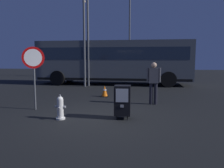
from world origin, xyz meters
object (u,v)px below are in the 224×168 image
at_px(newspaper_box_primary, 122,100).
at_px(street_light_near_right, 84,16).
at_px(pedestrian, 154,81).
at_px(stop_sign, 34,65).
at_px(fire_hydrant, 60,108).
at_px(street_light_near_left, 84,33).
at_px(traffic_cone, 105,91).
at_px(bus_near, 114,60).
at_px(street_light_far_left, 130,30).
at_px(street_light_far_right, 88,23).

bearing_deg(newspaper_box_primary, street_light_near_right, 112.13).
bearing_deg(pedestrian, stop_sign, -161.64).
height_order(fire_hydrant, pedestrian, pedestrian).
bearing_deg(street_light_near_left, stop_sign, -83.39).
height_order(fire_hydrant, traffic_cone, fire_hydrant).
distance_m(newspaper_box_primary, street_light_near_right, 8.82).
relative_size(traffic_cone, bus_near, 0.05).
relative_size(newspaper_box_primary, traffic_cone, 1.92).
bearing_deg(street_light_near_right, bus_near, 42.64).
distance_m(newspaper_box_primary, stop_sign, 3.45).
height_order(stop_sign, street_light_near_left, street_light_near_left).
xyz_separation_m(stop_sign, traffic_cone, (2.07, 2.92, -1.34)).
distance_m(street_light_near_left, street_light_far_left, 4.54).
bearing_deg(fire_hydrant, street_light_near_right, 98.46).
relative_size(bus_near, street_light_near_left, 1.43).
bearing_deg(bus_near, newspaper_box_primary, -80.53).
relative_size(newspaper_box_primary, street_light_near_right, 0.13).
bearing_deg(newspaper_box_primary, traffic_cone, 106.67).
height_order(fire_hydrant, bus_near, bus_near).
xyz_separation_m(pedestrian, street_light_near_right, (-4.05, 5.09, 3.52)).
distance_m(stop_sign, pedestrian, 4.53).
bearing_deg(street_light_near_right, street_light_far_right, 66.47).
distance_m(fire_hydrant, pedestrian, 3.90).
bearing_deg(fire_hydrant, traffic_cone, 79.74).
relative_size(pedestrian, traffic_cone, 3.15).
bearing_deg(street_light_near_left, bus_near, -58.73).
relative_size(traffic_cone, street_light_near_left, 0.07).
bearing_deg(newspaper_box_primary, street_light_far_left, 91.51).
distance_m(pedestrian, traffic_cone, 2.75).
distance_m(traffic_cone, street_light_far_right, 5.76).
distance_m(bus_near, street_light_near_right, 3.61).
height_order(street_light_near_right, street_light_far_left, street_light_near_right).
bearing_deg(fire_hydrant, pedestrian, 40.70).
height_order(stop_sign, bus_near, bus_near).
bearing_deg(newspaper_box_primary, bus_near, 98.15).
bearing_deg(street_light_far_right, traffic_cone, -66.79).
xyz_separation_m(fire_hydrant, street_light_near_left, (-2.95, 14.98, 3.92)).
bearing_deg(street_light_near_left, street_light_far_right, -74.22).
xyz_separation_m(fire_hydrant, street_light_far_left, (1.49, 14.03, 3.99)).
height_order(stop_sign, street_light_near_right, street_light_near_right).
relative_size(stop_sign, street_light_far_left, 0.30).
height_order(newspaper_box_primary, street_light_near_right, street_light_near_right).
bearing_deg(street_light_near_right, pedestrian, -51.49).
height_order(fire_hydrant, street_light_near_left, street_light_near_left).
bearing_deg(bus_near, street_light_near_left, 122.59).
bearing_deg(street_light_far_left, stop_sign, -102.34).
distance_m(newspaper_box_primary, bus_near, 9.07).
relative_size(pedestrian, street_light_near_left, 0.23).
distance_m(traffic_cone, street_light_near_right, 5.83).
relative_size(stop_sign, street_light_near_left, 0.30).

